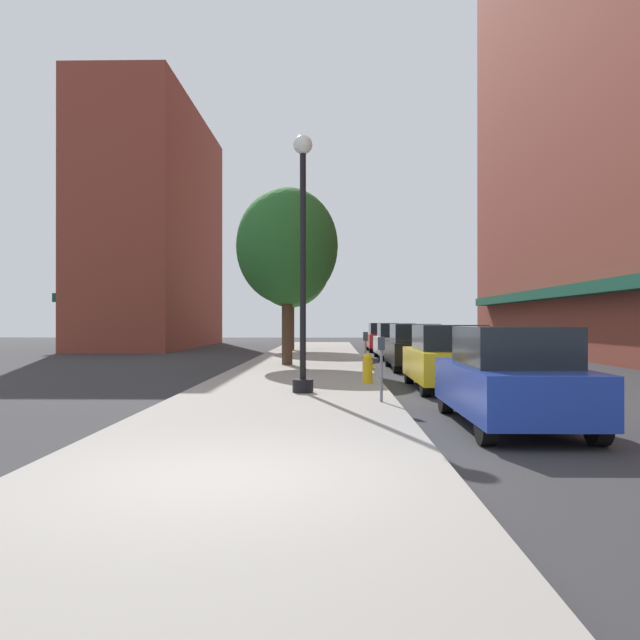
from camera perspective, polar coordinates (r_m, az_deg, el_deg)
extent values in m
plane|color=#2D2D30|center=(24.91, 7.90, -4.15)|extent=(90.00, 90.00, 0.00)
cube|color=gray|center=(25.75, -1.26, -3.88)|extent=(4.80, 50.00, 0.12)
cube|color=#144C38|center=(30.60, 21.37, 2.42)|extent=(0.90, 34.00, 0.50)
cube|color=brown|center=(45.74, -14.33, 7.71)|extent=(6.00, 18.00, 15.97)
cube|color=#144C38|center=(46.33, -18.33, 1.55)|extent=(0.90, 15.30, 0.50)
cylinder|color=black|center=(14.79, -1.53, -5.85)|extent=(0.48, 0.48, 0.30)
cylinder|color=black|center=(14.77, -1.52, 4.82)|extent=(0.14, 0.14, 5.20)
sphere|color=silver|center=(15.27, -1.52, 15.27)|extent=(0.44, 0.44, 0.44)
cylinder|color=gold|center=(17.02, 4.23, -4.56)|extent=(0.26, 0.26, 0.62)
sphere|color=gold|center=(17.00, 4.23, -3.35)|extent=(0.24, 0.24, 0.24)
cylinder|color=gold|center=(17.03, 4.70, -4.25)|extent=(0.12, 0.10, 0.10)
cylinder|color=slate|center=(19.29, 4.06, -3.40)|extent=(0.06, 0.06, 1.05)
cube|color=#33383D|center=(19.26, 4.05, -1.45)|extent=(0.14, 0.09, 0.26)
cylinder|color=slate|center=(13.10, 5.46, -4.94)|extent=(0.06, 0.06, 1.05)
cube|color=#33383D|center=(13.07, 5.46, -2.08)|extent=(0.14, 0.09, 0.26)
cylinder|color=#422D1E|center=(36.73, -2.61, -0.05)|extent=(0.40, 0.40, 3.35)
ellipsoid|color=#387F33|center=(36.89, -2.61, 5.27)|extent=(4.66, 4.66, 5.36)
cylinder|color=#422D1E|center=(24.17, -2.93, -0.39)|extent=(0.40, 0.40, 3.03)
ellipsoid|color=#235B23|center=(24.34, -2.93, 6.57)|extent=(3.82, 3.82, 4.39)
cylinder|color=black|center=(12.54, 11.09, -6.65)|extent=(0.22, 0.64, 0.64)
cylinder|color=black|center=(12.91, 17.97, -6.46)|extent=(0.22, 0.64, 0.64)
cylinder|color=black|center=(9.44, 14.51, -8.80)|extent=(0.22, 0.64, 0.64)
cylinder|color=black|center=(9.91, 23.41, -8.38)|extent=(0.22, 0.64, 0.64)
cube|color=#1E389E|center=(11.13, 16.51, -5.82)|extent=(1.80, 4.30, 0.76)
cube|color=black|center=(10.94, 16.72, -2.24)|extent=(1.56, 2.20, 0.64)
cylinder|color=black|center=(18.32, 7.90, -4.59)|extent=(0.22, 0.64, 0.64)
cylinder|color=black|center=(18.57, 12.70, -4.53)|extent=(0.22, 0.64, 0.64)
cylinder|color=black|center=(15.16, 9.34, -5.52)|extent=(0.22, 0.64, 0.64)
cylinder|color=black|center=(15.46, 15.09, -5.41)|extent=(0.22, 0.64, 0.64)
cube|color=gold|center=(16.84, 11.19, -3.89)|extent=(1.80, 4.30, 0.76)
cube|color=black|center=(16.66, 11.28, -1.52)|extent=(1.56, 2.20, 0.64)
cylinder|color=black|center=(25.01, 6.07, -3.40)|extent=(0.22, 0.64, 0.64)
cylinder|color=black|center=(25.20, 9.61, -3.37)|extent=(0.22, 0.64, 0.64)
cylinder|color=black|center=(21.83, 6.80, -3.87)|extent=(0.22, 0.64, 0.64)
cylinder|color=black|center=(22.04, 10.84, -3.83)|extent=(0.22, 0.64, 0.64)
cube|color=black|center=(23.49, 8.30, -2.83)|extent=(1.80, 4.30, 0.76)
cube|color=black|center=(23.32, 8.35, -1.12)|extent=(1.56, 2.20, 0.64)
cylinder|color=black|center=(31.76, 5.01, -2.70)|extent=(0.22, 0.64, 0.64)
cylinder|color=black|center=(31.91, 7.81, -2.69)|extent=(0.22, 0.64, 0.64)
cylinder|color=black|center=(28.58, 5.45, -2.99)|extent=(0.22, 0.64, 0.64)
cylinder|color=black|center=(28.74, 8.55, -2.97)|extent=(0.22, 0.64, 0.64)
cube|color=silver|center=(30.22, 6.69, -2.23)|extent=(1.80, 4.30, 0.76)
cube|color=black|center=(30.06, 6.72, -0.90)|extent=(1.56, 2.20, 0.64)
cylinder|color=black|center=(39.14, 4.27, -2.22)|extent=(0.22, 0.64, 0.64)
cylinder|color=black|center=(39.25, 6.55, -2.21)|extent=(0.22, 0.64, 0.64)
cylinder|color=black|center=(35.94, 4.55, -2.40)|extent=(0.22, 0.64, 0.64)
cylinder|color=black|center=(36.07, 7.03, -2.39)|extent=(0.22, 0.64, 0.64)
cube|color=red|center=(37.58, 5.59, -1.82)|extent=(1.80, 4.30, 0.76)
cube|color=black|center=(37.42, 5.61, -0.75)|extent=(1.56, 2.20, 0.64)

